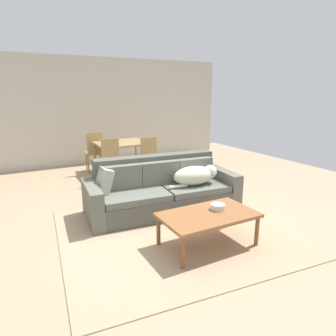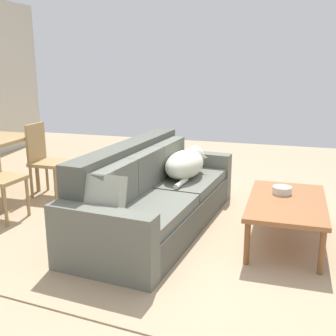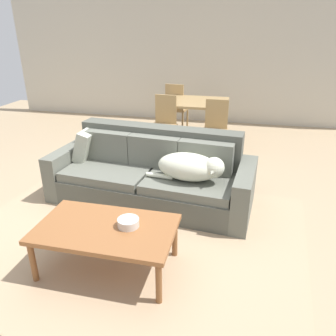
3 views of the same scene
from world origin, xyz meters
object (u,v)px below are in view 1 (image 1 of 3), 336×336
dog_on_left_cushion (196,175)px  dining_table (122,145)px  throw_pillow_by_left_arm (103,181)px  coffee_table (208,217)px  bowl_on_coffee_table (218,207)px  dining_chair_near_right (151,157)px  dining_chair_far_left (95,150)px  couch (161,191)px  dining_chair_near_left (112,160)px

dog_on_left_cushion → dining_table: bearing=103.2°
throw_pillow_by_left_arm → coffee_table: size_ratio=0.33×
bowl_on_coffee_table → dining_chair_near_right: size_ratio=0.20×
coffee_table → dining_chair_far_left: size_ratio=1.22×
couch → dining_table: couch is taller
throw_pillow_by_left_arm → dining_chair_near_right: dining_chair_near_right is taller
dog_on_left_cushion → coffee_table: size_ratio=0.74×
dining_chair_near_left → dog_on_left_cushion: bearing=-64.1°
coffee_table → dining_chair_near_right: (0.63, 2.94, 0.11)m
dining_chair_near_left → dining_table: bearing=57.4°
coffee_table → dining_chair_near_right: size_ratio=1.28×
throw_pillow_by_left_arm → couch: bearing=-8.2°
couch → throw_pillow_by_left_arm: bearing=177.2°
couch → dining_chair_near_right: 1.74m
dog_on_left_cushion → dining_table: 2.49m
dining_chair_far_left → dining_chair_near_left: bearing=98.2°
dining_chair_far_left → dining_chair_near_right: bearing=132.9°
coffee_table → dining_chair_near_left: size_ratio=1.24×
throw_pillow_by_left_arm → bowl_on_coffee_table: throw_pillow_by_left_arm is taller
couch → dog_on_left_cushion: size_ratio=2.85×
couch → dining_chair_far_left: size_ratio=2.57×
coffee_table → dining_chair_near_right: dining_chair_near_right is taller
dining_chair_near_right → throw_pillow_by_left_arm: bearing=-134.4°
throw_pillow_by_left_arm → coffee_table: bearing=-59.2°
dog_on_left_cushion → bowl_on_coffee_table: dog_on_left_cushion is taller
dining_chair_near_left → dining_chair_near_right: bearing=1.6°
dining_chair_near_left → dining_chair_far_left: (-0.04, 1.16, 0.01)m
dog_on_left_cushion → dining_table: dining_table is taller
couch → bowl_on_coffee_table: 1.28m
dining_chair_near_left → dining_chair_far_left: 1.16m
couch → throw_pillow_by_left_arm: 0.95m
dining_chair_far_left → throw_pillow_by_left_arm: bearing=83.7°
throw_pillow_by_left_arm → coffee_table: (0.86, -1.44, -0.20)m
dining_table → dining_chair_far_left: 0.76m
couch → throw_pillow_by_left_arm: (-0.90, 0.13, 0.26)m
coffee_table → dining_table: (0.21, 3.55, 0.30)m
bowl_on_coffee_table → dining_table: bearing=89.6°
bowl_on_coffee_table → dining_chair_far_left: bearing=96.2°
dining_table → dining_chair_far_left: (-0.47, 0.58, -0.16)m
dining_chair_near_left → dining_chair_near_right: size_ratio=1.03×
coffee_table → throw_pillow_by_left_arm: bearing=120.8°
throw_pillow_by_left_arm → coffee_table: 1.69m
dining_chair_far_left → dog_on_left_cushion: bearing=111.0°
dining_table → dog_on_left_cushion: bearing=-82.3°
dining_chair_near_right → coffee_table: bearing=-101.6°
dining_table → dining_chair_near_left: (-0.43, -0.58, -0.17)m
coffee_table → dining_chair_near_left: dining_chair_near_left is taller
dining_table → throw_pillow_by_left_arm: bearing=-116.8°
bowl_on_coffee_table → dining_table: size_ratio=0.16×
dining_chair_near_left → coffee_table: bearing=-81.8°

